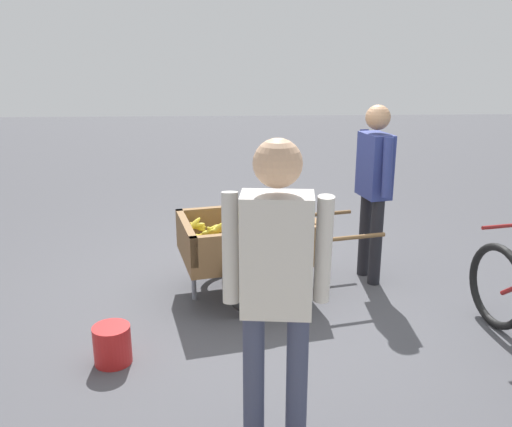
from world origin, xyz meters
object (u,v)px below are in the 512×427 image
object	(u,v)px
fruit_cart	(248,245)
vendor_person	(374,179)
plastic_bucket	(112,345)
bystander_person	(276,277)

from	to	relation	value
fruit_cart	vendor_person	size ratio (longest dim) A/B	1.12
plastic_bucket	bystander_person	bearing A→B (deg)	137.26
fruit_cart	plastic_bucket	distance (m)	1.47
vendor_person	bystander_person	size ratio (longest dim) A/B	0.94
fruit_cart	plastic_bucket	xyz separation A→B (m)	(0.96, 1.07, -0.31)
vendor_person	fruit_cart	bearing A→B (deg)	12.85
fruit_cart	bystander_person	size ratio (longest dim) A/B	1.05
vendor_person	plastic_bucket	bearing A→B (deg)	32.49
fruit_cart	bystander_person	distance (m)	2.11
vendor_person	plastic_bucket	world-z (taller)	vendor_person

